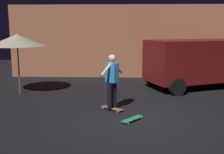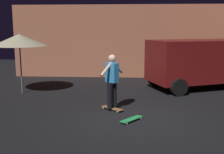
{
  "view_description": "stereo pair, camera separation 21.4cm",
  "coord_description": "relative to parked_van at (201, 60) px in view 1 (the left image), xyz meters",
  "views": [
    {
      "loc": [
        -0.41,
        -7.6,
        2.55
      ],
      "look_at": [
        -0.74,
        0.77,
        1.05
      ],
      "focal_mm": 44.59,
      "sensor_mm": 36.0,
      "label": 1
    },
    {
      "loc": [
        -0.19,
        -7.58,
        2.55
      ],
      "look_at": [
        -0.74,
        0.77,
        1.05
      ],
      "focal_mm": 44.59,
      "sensor_mm": 36.0,
      "label": 2
    }
  ],
  "objects": [
    {
      "name": "low_building",
      "position": [
        -3.68,
        4.15,
        0.67
      ],
      "size": [
        10.87,
        3.91,
        3.67
      ],
      "color": "#B76B4C",
      "rests_on": "ground_plane"
    },
    {
      "name": "ground_plane",
      "position": [
        -2.92,
        -4.33,
        -1.16
      ],
      "size": [
        28.0,
        28.0,
        0.0
      ],
      "primitive_type": "plane",
      "color": "black"
    },
    {
      "name": "skater",
      "position": [
        -3.66,
        -3.55,
        -0.12
      ],
      "size": [
        0.69,
        0.82,
        1.67
      ],
      "color": "black",
      "rests_on": "skateboard_ridden"
    },
    {
      "name": "skateboard_spare",
      "position": [
        -3.05,
        -4.56,
        -1.11
      ],
      "size": [
        0.66,
        0.73,
        0.07
      ],
      "color": "green",
      "rests_on": "ground_plane"
    },
    {
      "name": "parked_van",
      "position": [
        0.0,
        0.0,
        0.0
      ],
      "size": [
        4.98,
        3.58,
        2.03
      ],
      "color": "maroon",
      "rests_on": "ground_plane"
    },
    {
      "name": "patio_umbrella",
      "position": [
        -7.34,
        -1.5,
        0.91
      ],
      "size": [
        2.1,
        2.1,
        2.3
      ],
      "color": "slate",
      "rests_on": "ground_plane"
    },
    {
      "name": "skateboard_ridden",
      "position": [
        -3.66,
        -3.55,
        -1.11
      ],
      "size": [
        0.73,
        0.65,
        0.07
      ],
      "color": "olive",
      "rests_on": "ground_plane"
    }
  ]
}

